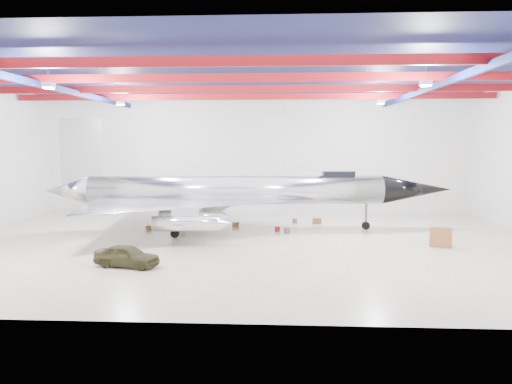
{
  "coord_description": "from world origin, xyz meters",
  "views": [
    {
      "loc": [
        2.65,
        -32.62,
        6.62
      ],
      "look_at": [
        0.77,
        2.0,
        3.18
      ],
      "focal_mm": 35.0,
      "sensor_mm": 36.0,
      "label": 1
    }
  ],
  "objects": [
    {
      "name": "ceiling_structure",
      "position": [
        0.0,
        0.0,
        10.32
      ],
      "size": [
        39.5,
        29.5,
        1.08
      ],
      "color": "maroon",
      "rests_on": "ceiling"
    },
    {
      "name": "tool_chest",
      "position": [
        2.26,
        4.23,
        0.18
      ],
      "size": [
        0.46,
        0.46,
        0.37
      ],
      "primitive_type": "cylinder",
      "rotation": [
        0.0,
        0.0,
        -0.13
      ],
      "color": "maroon",
      "rests_on": "floor"
    },
    {
      "name": "jeep",
      "position": [
        -5.66,
        -6.87,
        0.6
      ],
      "size": [
        3.72,
        2.12,
        1.19
      ],
      "primitive_type": "imported",
      "rotation": [
        0.0,
        0.0,
        1.36
      ],
      "color": "#35331A",
      "rests_on": "floor"
    },
    {
      "name": "toolbox_red",
      "position": [
        -4.07,
        8.51,
        0.17
      ],
      "size": [
        0.58,
        0.53,
        0.33
      ],
      "primitive_type": "cube",
      "rotation": [
        0.0,
        0.0,
        -0.36
      ],
      "color": "maroon",
      "rests_on": "floor"
    },
    {
      "name": "parts_bin",
      "position": [
        5.45,
        7.9,
        0.23
      ],
      "size": [
        0.77,
        0.68,
        0.47
      ],
      "primitive_type": "cube",
      "rotation": [
        0.0,
        0.0,
        -0.24
      ],
      "color": "olive",
      "rests_on": "floor"
    },
    {
      "name": "floor",
      "position": [
        0.0,
        0.0,
        0.0
      ],
      "size": [
        40.0,
        40.0,
        0.0
      ],
      "primitive_type": "plane",
      "color": "#C1B599",
      "rests_on": "ground"
    },
    {
      "name": "oil_barrel",
      "position": [
        -1.05,
        6.0,
        0.18
      ],
      "size": [
        0.55,
        0.46,
        0.35
      ],
      "primitive_type": "cube",
      "rotation": [
        0.0,
        0.0,
        -0.13
      ],
      "color": "olive",
      "rests_on": "floor"
    },
    {
      "name": "engine_drum",
      "position": [
        2.99,
        3.53,
        0.2
      ],
      "size": [
        0.55,
        0.55,
        0.41
      ],
      "primitive_type": "cylinder",
      "rotation": [
        0.0,
        0.0,
        -0.27
      ],
      "color": "#59595B",
      "rests_on": "floor"
    },
    {
      "name": "crate_ply",
      "position": [
        -7.56,
        4.44,
        0.16
      ],
      "size": [
        0.5,
        0.42,
        0.31
      ],
      "primitive_type": "cube",
      "rotation": [
        0.0,
        0.0,
        0.16
      ],
      "color": "olive",
      "rests_on": "floor"
    },
    {
      "name": "desk",
      "position": [
        12.7,
        -0.78,
        0.62
      ],
      "size": [
        1.49,
        1.07,
        1.23
      ],
      "primitive_type": "cube",
      "rotation": [
        0.0,
        0.0,
        -0.33
      ],
      "color": "brown",
      "rests_on": "floor"
    },
    {
      "name": "jet_aircraft",
      "position": [
        -0.85,
        4.49,
        2.74
      ],
      "size": [
        30.64,
        19.02,
        8.35
      ],
      "rotation": [
        0.0,
        0.0,
        0.09
      ],
      "color": "silver",
      "rests_on": "floor"
    },
    {
      "name": "spares_box",
      "position": [
        3.64,
        8.22,
        0.18
      ],
      "size": [
        0.48,
        0.48,
        0.37
      ],
      "primitive_type": "cylinder",
      "rotation": [
        0.0,
        0.0,
        -0.2
      ],
      "color": "#59595B",
      "rests_on": "floor"
    },
    {
      "name": "crate_small",
      "position": [
        -5.01,
        7.6,
        0.13
      ],
      "size": [
        0.47,
        0.43,
        0.27
      ],
      "primitive_type": "cube",
      "rotation": [
        0.0,
        0.0,
        -0.39
      ],
      "color": "#59595B",
      "rests_on": "floor"
    },
    {
      "name": "wall_back",
      "position": [
        0.0,
        15.0,
        5.5
      ],
      "size": [
        40.0,
        0.0,
        40.0
      ],
      "primitive_type": "plane",
      "rotation": [
        1.57,
        0.0,
        0.0
      ],
      "color": "silver",
      "rests_on": "floor"
    },
    {
      "name": "ceiling",
      "position": [
        0.0,
        0.0,
        11.0
      ],
      "size": [
        40.0,
        40.0,
        0.0
      ],
      "primitive_type": "plane",
      "rotation": [
        3.14,
        0.0,
        0.0
      ],
      "color": "#0A0F38",
      "rests_on": "wall_back"
    }
  ]
}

